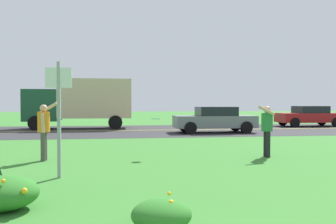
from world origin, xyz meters
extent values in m
plane|color=#387A2D|center=(0.00, 10.12, 0.00)|extent=(120.00, 120.00, 0.00)
cube|color=#2D2D30|center=(0.00, 20.23, 0.00)|extent=(120.00, 9.68, 0.01)
cube|color=yellow|center=(0.00, 20.23, 0.01)|extent=(120.00, 0.16, 0.00)
ellipsoid|color=#2D7526|center=(-1.13, 3.44, 0.20)|extent=(0.79, 0.72, 0.40)
sphere|color=yellow|center=(-1.01, 3.37, 0.37)|extent=(0.07, 0.07, 0.07)
sphere|color=yellow|center=(-0.96, 3.35, 0.28)|extent=(0.08, 0.08, 0.08)
sphere|color=yellow|center=(-1.05, 3.35, 0.34)|extent=(0.06, 0.06, 0.06)
sphere|color=yellow|center=(-1.13, 3.31, 0.24)|extent=(0.05, 0.05, 0.05)
sphere|color=yellow|center=(-0.99, 3.66, 0.41)|extent=(0.05, 0.05, 0.05)
sphere|color=yellow|center=(-1.25, 3.23, 0.23)|extent=(0.07, 0.07, 0.07)
ellipsoid|color=#2D7526|center=(-3.46, 4.61, 0.26)|extent=(1.15, 0.96, 0.52)
sphere|color=gold|center=(-3.32, 4.30, 0.51)|extent=(0.06, 0.06, 0.06)
sphere|color=gold|center=(-3.04, 4.31, 0.36)|extent=(0.09, 0.09, 0.09)
cube|color=#93969B|center=(-2.96, 6.91, 1.27)|extent=(0.07, 0.10, 2.55)
cube|color=silver|center=(-2.96, 6.88, 2.20)|extent=(0.56, 0.03, 0.44)
cylinder|color=orange|center=(-3.77, 9.35, 1.11)|extent=(0.34, 0.34, 0.58)
sphere|color=tan|center=(-3.77, 9.35, 1.50)|extent=(0.21, 0.21, 0.21)
cylinder|color=#4C4742|center=(-3.77, 9.43, 0.41)|extent=(0.14, 0.14, 0.82)
cylinder|color=#4C4742|center=(-3.77, 9.26, 0.41)|extent=(0.14, 0.14, 0.82)
cylinder|color=tan|center=(-3.67, 9.54, 1.50)|extent=(0.52, 0.11, 0.36)
cylinder|color=tan|center=(-3.76, 9.15, 1.09)|extent=(0.11, 0.09, 0.55)
cylinder|color=#287038|center=(2.83, 9.12, 1.07)|extent=(0.34, 0.34, 0.56)
sphere|color=tan|center=(2.83, 9.12, 1.45)|extent=(0.21, 0.21, 0.21)
cylinder|color=black|center=(2.83, 9.03, 0.39)|extent=(0.14, 0.14, 0.79)
cylinder|color=black|center=(2.84, 9.20, 0.39)|extent=(0.14, 0.14, 0.79)
cylinder|color=tan|center=(2.73, 8.93, 1.42)|extent=(0.51, 0.11, 0.31)
cylinder|color=tan|center=(2.82, 9.32, 1.05)|extent=(0.11, 0.09, 0.53)
cylinder|color=#ADD6E5|center=(-0.55, 9.51, 1.17)|extent=(0.27, 0.27, 0.05)
torus|color=#ADD6E5|center=(-0.55, 9.51, 1.17)|extent=(0.27, 0.27, 0.05)
cube|color=maroon|center=(11.93, 22.41, 0.62)|extent=(4.50, 1.82, 0.66)
cube|color=black|center=(12.03, 22.41, 1.19)|extent=(2.10, 1.64, 0.52)
cylinder|color=black|center=(10.38, 21.52, 0.33)|extent=(0.66, 0.22, 0.66)
cylinder|color=black|center=(10.38, 23.30, 0.33)|extent=(0.66, 0.22, 0.66)
cylinder|color=black|center=(13.48, 21.52, 0.33)|extent=(0.66, 0.22, 0.66)
cylinder|color=black|center=(13.48, 23.30, 0.33)|extent=(0.66, 0.22, 0.66)
cube|color=slate|center=(3.69, 18.06, 0.62)|extent=(4.50, 1.82, 0.66)
cube|color=black|center=(3.79, 18.06, 1.19)|extent=(2.10, 1.64, 0.52)
cylinder|color=black|center=(2.14, 17.17, 0.33)|extent=(0.66, 0.22, 0.66)
cylinder|color=black|center=(2.14, 18.95, 0.33)|extent=(0.66, 0.22, 0.66)
cylinder|color=black|center=(5.24, 17.17, 0.33)|extent=(0.66, 0.22, 0.66)
cylinder|color=black|center=(5.24, 18.95, 0.33)|extent=(0.66, 0.22, 0.66)
cube|color=#194C2D|center=(-6.47, 22.41, 1.52)|extent=(2.10, 2.30, 2.00)
cube|color=#CCBC8C|center=(-3.12, 22.41, 1.95)|extent=(4.60, 2.30, 2.50)
cylinder|color=black|center=(-6.67, 21.31, 0.44)|extent=(0.88, 0.26, 0.88)
cylinder|color=black|center=(-6.67, 23.51, 0.44)|extent=(0.88, 0.26, 0.88)
cylinder|color=black|center=(-1.83, 21.31, 0.44)|extent=(0.88, 0.26, 0.88)
cylinder|color=black|center=(-1.83, 23.51, 0.44)|extent=(0.88, 0.26, 0.88)
camera|label=1|loc=(-1.68, -1.02, 1.64)|focal=37.47mm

